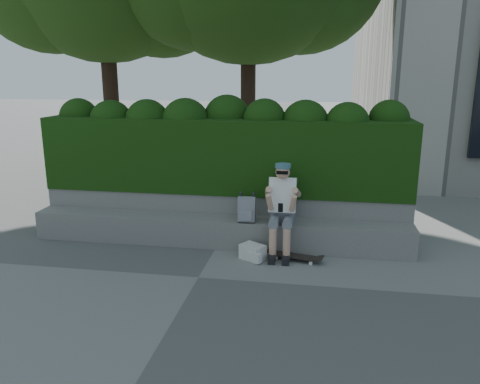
% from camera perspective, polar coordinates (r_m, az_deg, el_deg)
% --- Properties ---
extents(ground, '(80.00, 80.00, 0.00)m').
position_cam_1_polar(ground, '(6.40, -5.08, -10.33)').
color(ground, slate).
rests_on(ground, ground).
extents(bench_ledge, '(6.00, 0.45, 0.45)m').
position_cam_1_polar(bench_ledge, '(7.45, -2.73, -4.82)').
color(bench_ledge, gray).
rests_on(bench_ledge, ground).
extents(planter_wall, '(6.00, 0.50, 0.75)m').
position_cam_1_polar(planter_wall, '(7.84, -2.02, -2.66)').
color(planter_wall, gray).
rests_on(planter_wall, ground).
extents(hedge, '(6.00, 1.00, 1.20)m').
position_cam_1_polar(hedge, '(7.83, -1.76, 4.65)').
color(hedge, black).
rests_on(hedge, planter_wall).
extents(person, '(0.40, 0.76, 1.38)m').
position_cam_1_polar(person, '(6.98, 5.14, -1.64)').
color(person, slate).
rests_on(person, ground).
extents(skateboard, '(0.77, 0.35, 0.08)m').
position_cam_1_polar(skateboard, '(6.94, 6.69, -7.77)').
color(skateboard, black).
rests_on(skateboard, ground).
extents(backpack_plaid, '(0.27, 0.15, 0.39)m').
position_cam_1_polar(backpack_plaid, '(7.14, 0.82, -2.11)').
color(backpack_plaid, '#A1A1A6').
rests_on(backpack_plaid, bench_ledge).
extents(backpack_ground, '(0.42, 0.39, 0.22)m').
position_cam_1_polar(backpack_ground, '(6.92, 1.56, -7.32)').
color(backpack_ground, silver).
rests_on(backpack_ground, ground).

